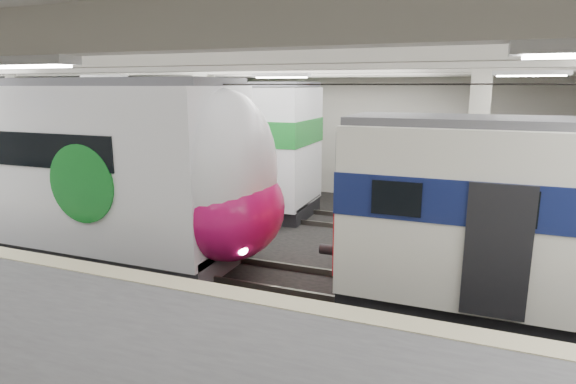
% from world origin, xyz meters
% --- Properties ---
extents(station_hall, '(36.00, 24.00, 5.75)m').
position_xyz_m(station_hall, '(0.00, -1.74, 3.24)').
color(station_hall, black).
rests_on(station_hall, ground).
extents(modern_emu, '(15.31, 3.16, 4.87)m').
position_xyz_m(modern_emu, '(-6.22, -0.00, 2.39)').
color(modern_emu, white).
rests_on(modern_emu, ground).
extents(far_train, '(15.22, 3.35, 4.79)m').
position_xyz_m(far_train, '(-8.00, 5.50, 2.47)').
color(far_train, white).
rests_on(far_train, ground).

